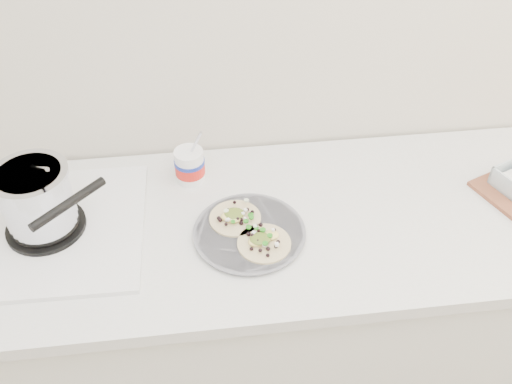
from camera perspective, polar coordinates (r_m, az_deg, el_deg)
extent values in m
cube|color=beige|center=(1.57, 0.87, 15.96)|extent=(3.50, 0.05, 2.60)
cube|color=silver|center=(1.92, 1.80, -12.33)|extent=(2.40, 0.62, 0.86)
cube|color=silver|center=(1.56, 2.26, -3.28)|extent=(2.44, 0.66, 0.04)
cube|color=silver|center=(1.61, -20.12, -3.57)|extent=(0.51, 0.48, 0.01)
cylinder|color=black|center=(1.60, -20.23, -3.23)|extent=(0.21, 0.21, 0.01)
torus|color=black|center=(1.59, -20.36, -2.84)|extent=(0.18, 0.18, 0.02)
cylinder|color=silver|center=(1.53, -21.13, -0.48)|extent=(0.18, 0.18, 0.16)
cylinder|color=slate|center=(1.50, -0.67, -4.14)|extent=(0.28, 0.28, 0.01)
cylinder|color=slate|center=(1.50, -0.67, -4.00)|extent=(0.30, 0.30, 0.00)
cylinder|color=white|center=(1.65, -6.64, 2.63)|extent=(0.08, 0.08, 0.10)
cylinder|color=red|center=(1.65, -6.63, 2.54)|extent=(0.09, 0.09, 0.04)
cylinder|color=#192D99|center=(1.64, -6.68, 3.04)|extent=(0.09, 0.09, 0.01)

